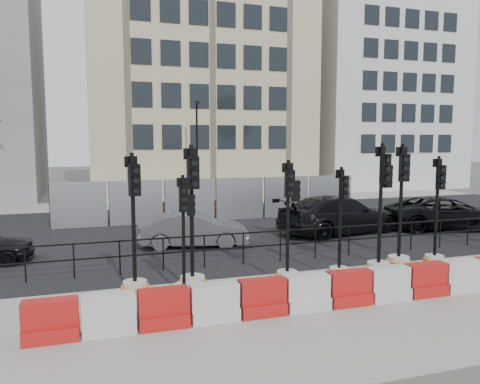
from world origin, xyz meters
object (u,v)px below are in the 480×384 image
object	(u,v)px
traffic_signal_a	(135,269)
car_c	(339,215)
traffic_signal_h	(435,246)
traffic_signal_d	(288,257)

from	to	relation	value
traffic_signal_a	car_c	bearing A→B (deg)	15.30
traffic_signal_a	car_c	size ratio (longest dim) A/B	0.62
traffic_signal_a	traffic_signal_h	size ratio (longest dim) A/B	1.05
traffic_signal_d	car_c	world-z (taller)	traffic_signal_d
traffic_signal_h	car_c	world-z (taller)	traffic_signal_h
traffic_signal_d	car_c	xyz separation A→B (m)	(4.75, 5.69, -0.01)
traffic_signal_d	traffic_signal_h	world-z (taller)	traffic_signal_h
traffic_signal_d	traffic_signal_a	bearing A→B (deg)	-178.37
traffic_signal_h	car_c	xyz separation A→B (m)	(-0.00, 5.50, 0.09)
traffic_signal_d	traffic_signal_h	bearing A→B (deg)	7.64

